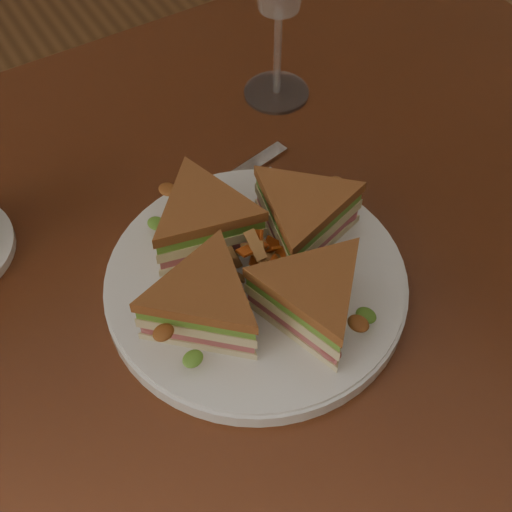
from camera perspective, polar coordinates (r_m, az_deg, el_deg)
The scene contains 6 objects.
table at distance 0.77m, azimuth -5.34°, elevation -6.36°, with size 1.20×0.80×0.75m.
plate at distance 0.67m, azimuth 0.00°, elevation -2.21°, with size 0.28×0.28×0.02m, color white.
sandwich_wedges at distance 0.64m, azimuth 0.00°, elevation -0.27°, with size 0.28×0.28×0.06m.
crisps_mound at distance 0.65m, azimuth 0.00°, elevation -0.49°, with size 0.09×0.09×0.05m, color #D1551A, non-canonical shape.
spoon at distance 0.73m, azimuth -7.35°, elevation 2.43°, with size 0.18×0.03×0.01m.
knife at distance 0.75m, azimuth -4.20°, elevation 4.66°, with size 0.21×0.06×0.00m.
Camera 1 is at (-0.15, -0.38, 1.30)m, focal length 50.00 mm.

